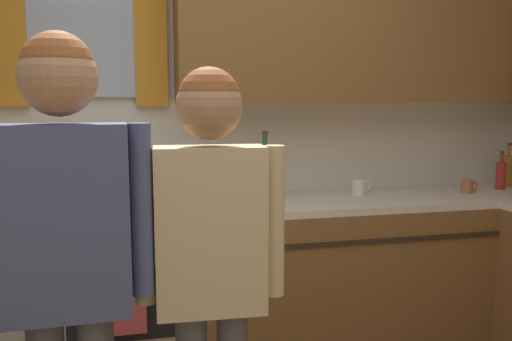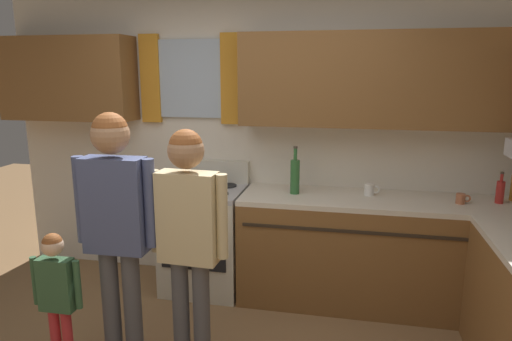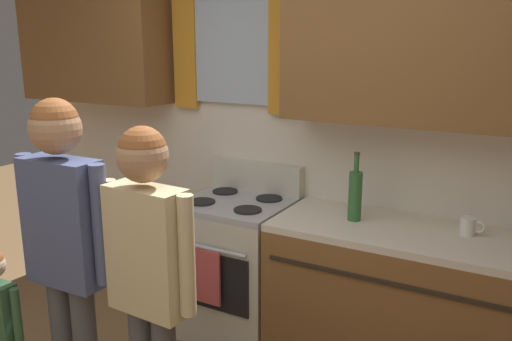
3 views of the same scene
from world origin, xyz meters
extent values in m
cube|color=silver|center=(0.00, 1.90, 1.30)|extent=(4.60, 0.10, 2.60)
cube|color=silver|center=(-0.57, 1.83, 1.82)|extent=(0.57, 0.03, 0.67)
cube|color=orange|center=(-0.95, 1.82, 1.82)|extent=(0.18, 0.04, 0.77)
cube|color=orange|center=(-0.20, 1.82, 1.82)|extent=(0.18, 0.04, 0.77)
cube|color=brown|center=(-1.69, 1.69, 1.82)|extent=(1.22, 0.32, 0.74)
cube|color=brown|center=(1.11, 1.69, 1.82)|extent=(2.37, 0.32, 0.74)
cube|color=brown|center=(1.14, 1.54, 0.43)|extent=(2.32, 0.62, 0.86)
cube|color=beige|center=(1.14, 1.54, 0.88)|extent=(2.32, 0.62, 0.04)
cube|color=#2D2319|center=(1.14, 1.23, 0.72)|extent=(2.20, 0.01, 0.02)
cube|color=beige|center=(-0.38, 1.54, 0.43)|extent=(0.67, 0.62, 0.86)
cube|color=black|center=(-0.38, 1.23, 0.48)|extent=(0.55, 0.01, 0.36)
cylinder|color=#ADADB2|center=(-0.38, 1.20, 0.70)|extent=(0.55, 0.02, 0.02)
cube|color=#ADADB2|center=(-0.38, 1.54, 0.88)|extent=(0.67, 0.62, 0.04)
cube|color=beige|center=(-0.38, 1.81, 1.00)|extent=(0.67, 0.08, 0.20)
cylinder|color=black|center=(-0.55, 1.40, 0.91)|extent=(0.17, 0.17, 0.01)
cylinder|color=black|center=(-0.21, 1.40, 0.91)|extent=(0.17, 0.17, 0.01)
cylinder|color=black|center=(-0.55, 1.68, 0.91)|extent=(0.17, 0.17, 0.01)
cylinder|color=black|center=(-0.21, 1.68, 0.91)|extent=(0.17, 0.17, 0.01)
cube|color=#CC4C4C|center=(-0.38, 1.19, 0.52)|extent=(0.20, 0.02, 0.34)
cylinder|color=red|center=(1.96, 1.60, 0.99)|extent=(0.06, 0.06, 0.17)
cylinder|color=red|center=(1.96, 1.60, 1.10)|extent=(0.02, 0.02, 0.06)
cylinder|color=#3F382D|center=(1.96, 1.60, 1.14)|extent=(0.03, 0.03, 0.02)
cylinder|color=#2D6633|center=(0.40, 1.56, 1.04)|extent=(0.08, 0.08, 0.28)
cylinder|color=#2D6633|center=(0.40, 1.56, 1.23)|extent=(0.03, 0.03, 0.10)
cylinder|color=#3F382D|center=(0.40, 1.56, 1.29)|extent=(0.03, 0.03, 0.02)
cylinder|color=white|center=(1.00, 1.62, 0.95)|extent=(0.08, 0.08, 0.09)
torus|color=white|center=(1.05, 1.62, 0.95)|extent=(0.07, 0.01, 0.07)
cylinder|color=#B76642|center=(1.67, 1.52, 0.94)|extent=(0.07, 0.07, 0.08)
torus|color=#B76642|center=(1.72, 1.52, 0.94)|extent=(0.06, 0.01, 0.06)
cylinder|color=#4C4C51|center=(-0.45, 0.32, 0.41)|extent=(0.11, 0.11, 0.82)
cylinder|color=#4C4C51|center=(-0.60, 0.31, 0.41)|extent=(0.11, 0.11, 0.82)
cube|color=#47517A|center=(-0.52, 0.31, 1.11)|extent=(0.38, 0.17, 0.58)
cylinder|color=#47517A|center=(-0.30, 0.32, 1.13)|extent=(0.07, 0.07, 0.53)
cylinder|color=#47517A|center=(-0.75, 0.31, 1.13)|extent=(0.07, 0.07, 0.53)
sphere|color=#A87A56|center=(-0.52, 0.31, 1.53)|extent=(0.22, 0.22, 0.22)
sphere|color=brown|center=(-0.52, 0.31, 1.56)|extent=(0.21, 0.21, 0.21)
cylinder|color=#4C4C51|center=(-0.02, 0.36, 0.39)|extent=(0.10, 0.10, 0.77)
cylinder|color=#4C4C51|center=(-0.15, 0.36, 0.39)|extent=(0.10, 0.10, 0.77)
cube|color=#D1BC8C|center=(-0.08, 0.36, 1.05)|extent=(0.36, 0.17, 0.55)
cylinder|color=#D1BC8C|center=(0.13, 0.35, 1.07)|extent=(0.07, 0.07, 0.50)
cylinder|color=#D1BC8C|center=(-0.30, 0.37, 1.07)|extent=(0.07, 0.07, 0.50)
sphere|color=#A87A56|center=(-0.08, 0.36, 1.45)|extent=(0.21, 0.21, 0.21)
sphere|color=brown|center=(-0.08, 0.36, 1.47)|extent=(0.20, 0.20, 0.20)
cube|color=#335938|center=(-0.86, 0.17, 0.63)|extent=(0.22, 0.09, 0.33)
cylinder|color=#335938|center=(-0.72, 0.17, 0.65)|extent=(0.04, 0.04, 0.30)
cylinder|color=#335938|center=(-1.01, 0.16, 0.65)|extent=(0.04, 0.04, 0.30)
sphere|color=beige|center=(-0.86, 0.17, 0.88)|extent=(0.13, 0.13, 0.13)
sphere|color=brown|center=(-0.86, 0.17, 0.90)|extent=(0.12, 0.12, 0.12)
camera|label=1|loc=(-0.33, -1.31, 1.46)|focal=37.35mm
camera|label=2|loc=(0.83, -2.08, 1.89)|focal=32.12mm
camera|label=3|loc=(1.33, -1.23, 1.90)|focal=37.55mm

